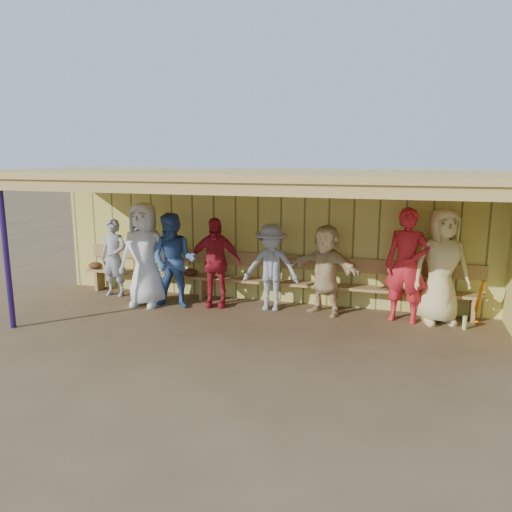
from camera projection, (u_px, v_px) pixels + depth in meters
The scene contains 12 objects.
ground at pixel (250, 321), 8.44m from camera, with size 90.00×90.00×0.00m, color brown.
player_a at pixel (114, 258), 9.83m from camera, with size 0.56×0.37×1.53m, color #919499.
player_b at pixel (145, 254), 9.15m from camera, with size 0.94×0.61×1.92m, color silver.
player_c at pixel (174, 261), 9.03m from camera, with size 0.85×0.66×1.74m, color #33568E.
player_d at pixel (215, 262), 9.11m from camera, with size 0.97×0.40×1.65m, color #AB1B28.
player_e at pixel (271, 267), 8.91m from camera, with size 1.01×0.58×1.56m, color gray.
player_f at pixel (326, 269), 8.69m from camera, with size 1.47×0.47×1.59m, color #DBB77B.
player_g at pixel (406, 265), 8.24m from camera, with size 0.70×0.46×1.92m, color red.
player_h at pixel (441, 266), 8.17m from camera, with size 0.94×0.61×1.92m, color #D8C279.
dugout_structure at pixel (283, 217), 8.64m from camera, with size 8.80×3.20×2.50m.
bench at pixel (267, 275), 9.38m from camera, with size 7.60×0.34×0.93m.
dugout_equipment at pixel (214, 275), 9.54m from camera, with size 7.52×0.62×0.80m.
Camera 1 is at (2.35, -7.70, 2.74)m, focal length 35.00 mm.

